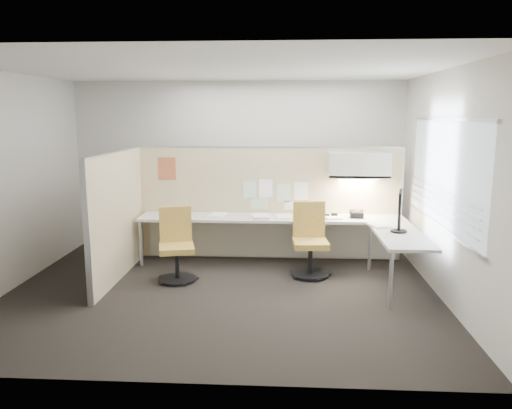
# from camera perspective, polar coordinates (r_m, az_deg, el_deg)

# --- Properties ---
(floor) EXTENTS (5.50, 4.50, 0.01)m
(floor) POSITION_cam_1_polar(r_m,az_deg,el_deg) (6.57, -3.90, -9.90)
(floor) COLOR black
(floor) RESTS_ON ground
(ceiling) EXTENTS (5.50, 4.50, 0.01)m
(ceiling) POSITION_cam_1_polar(r_m,az_deg,el_deg) (6.19, -4.23, 15.32)
(ceiling) COLOR white
(ceiling) RESTS_ON wall_back
(wall_back) EXTENTS (5.50, 0.02, 2.80)m
(wall_back) POSITION_cam_1_polar(r_m,az_deg,el_deg) (8.44, -2.10, 4.44)
(wall_back) COLOR beige
(wall_back) RESTS_ON ground
(wall_front) EXTENTS (5.50, 0.02, 2.80)m
(wall_front) POSITION_cam_1_polar(r_m,az_deg,el_deg) (4.04, -8.16, -2.11)
(wall_front) COLOR beige
(wall_front) RESTS_ON ground
(wall_left) EXTENTS (0.02, 4.50, 2.80)m
(wall_left) POSITION_cam_1_polar(r_m,az_deg,el_deg) (7.12, -26.60, 2.27)
(wall_left) COLOR beige
(wall_left) RESTS_ON ground
(wall_right) EXTENTS (0.02, 4.50, 2.80)m
(wall_right) POSITION_cam_1_polar(r_m,az_deg,el_deg) (6.47, 20.87, 1.98)
(wall_right) COLOR beige
(wall_right) RESTS_ON ground
(window_pane) EXTENTS (0.01, 2.80, 1.30)m
(window_pane) POSITION_cam_1_polar(r_m,az_deg,el_deg) (6.45, 20.74, 3.31)
(window_pane) COLOR #9EACB8
(window_pane) RESTS_ON wall_right
(partition_back) EXTENTS (4.10, 0.06, 1.75)m
(partition_back) POSITION_cam_1_polar(r_m,az_deg,el_deg) (7.84, 1.48, 0.12)
(partition_back) COLOR #C8B78B
(partition_back) RESTS_ON floor
(partition_left) EXTENTS (0.06, 2.20, 1.75)m
(partition_left) POSITION_cam_1_polar(r_m,az_deg,el_deg) (7.14, -15.51, -1.27)
(partition_left) COLOR #C8B78B
(partition_left) RESTS_ON floor
(desk) EXTENTS (4.00, 2.07, 0.73)m
(desk) POSITION_cam_1_polar(r_m,az_deg,el_deg) (7.43, 4.29, -2.63)
(desk) COLOR beige
(desk) RESTS_ON floor
(overhead_bin) EXTENTS (0.90, 0.36, 0.38)m
(overhead_bin) POSITION_cam_1_polar(r_m,az_deg,el_deg) (7.62, 11.68, 4.44)
(overhead_bin) COLOR beige
(overhead_bin) RESTS_ON partition_back
(task_light_strip) EXTENTS (0.60, 0.06, 0.02)m
(task_light_strip) POSITION_cam_1_polar(r_m,az_deg,el_deg) (7.64, 11.62, 2.87)
(task_light_strip) COLOR #FFEABF
(task_light_strip) RESTS_ON overhead_bin
(pinned_papers) EXTENTS (1.01, 0.00, 0.47)m
(pinned_papers) POSITION_cam_1_polar(r_m,az_deg,el_deg) (7.78, 2.06, 1.21)
(pinned_papers) COLOR #8CBF8C
(pinned_papers) RESTS_ON partition_back
(poster) EXTENTS (0.28, 0.00, 0.35)m
(poster) POSITION_cam_1_polar(r_m,az_deg,el_deg) (7.94, -10.15, 4.07)
(poster) COLOR #FA5E1F
(poster) RESTS_ON partition_back
(chair_left) EXTENTS (0.56, 0.58, 0.99)m
(chair_left) POSITION_cam_1_polar(r_m,az_deg,el_deg) (6.96, -9.08, -4.82)
(chair_left) COLOR black
(chair_left) RESTS_ON floor
(chair_right) EXTENTS (0.54, 0.54, 1.02)m
(chair_right) POSITION_cam_1_polar(r_m,az_deg,el_deg) (7.11, 6.18, -4.30)
(chair_right) COLOR black
(chair_right) RESTS_ON floor
(monitor) EXTENTS (0.21, 0.51, 0.54)m
(monitor) POSITION_cam_1_polar(r_m,az_deg,el_deg) (6.76, 16.11, -0.48)
(monitor) COLOR black
(monitor) RESTS_ON desk
(phone) EXTENTS (0.22, 0.21, 0.12)m
(phone) POSITION_cam_1_polar(r_m,az_deg,el_deg) (7.62, 11.40, -1.09)
(phone) COLOR black
(phone) RESTS_ON desk
(stapler) EXTENTS (0.14, 0.06, 0.05)m
(stapler) POSITION_cam_1_polar(r_m,az_deg,el_deg) (7.58, 7.88, -1.25)
(stapler) COLOR black
(stapler) RESTS_ON desk
(tape_dispenser) EXTENTS (0.10, 0.07, 0.06)m
(tape_dispenser) POSITION_cam_1_polar(r_m,az_deg,el_deg) (7.60, 8.94, -1.21)
(tape_dispenser) COLOR black
(tape_dispenser) RESTS_ON desk
(coat_hook) EXTENTS (0.18, 0.45, 1.35)m
(coat_hook) POSITION_cam_1_polar(r_m,az_deg,el_deg) (6.41, -18.51, 2.22)
(coat_hook) COLOR silver
(coat_hook) RESTS_ON partition_left
(paper_stack_0) EXTENTS (0.27, 0.33, 0.04)m
(paper_stack_0) POSITION_cam_1_polar(r_m,az_deg,el_deg) (7.76, -9.77, -1.08)
(paper_stack_0) COLOR white
(paper_stack_0) RESTS_ON desk
(paper_stack_1) EXTENTS (0.29, 0.34, 0.02)m
(paper_stack_1) POSITION_cam_1_polar(r_m,az_deg,el_deg) (7.69, -4.40, -1.14)
(paper_stack_1) COLOR white
(paper_stack_1) RESTS_ON desk
(paper_stack_2) EXTENTS (0.28, 0.34, 0.05)m
(paper_stack_2) POSITION_cam_1_polar(r_m,az_deg,el_deg) (7.42, 0.52, -1.42)
(paper_stack_2) COLOR white
(paper_stack_2) RESTS_ON desk
(paper_stack_3) EXTENTS (0.26, 0.32, 0.02)m
(paper_stack_3) POSITION_cam_1_polar(r_m,az_deg,el_deg) (7.53, 3.22, -1.38)
(paper_stack_3) COLOR white
(paper_stack_3) RESTS_ON desk
(paper_stack_4) EXTENTS (0.29, 0.34, 0.02)m
(paper_stack_4) POSITION_cam_1_polar(r_m,az_deg,el_deg) (7.55, 8.70, -1.43)
(paper_stack_4) COLOR white
(paper_stack_4) RESTS_ON desk
(paper_stack_5) EXTENTS (0.32, 0.36, 0.02)m
(paper_stack_5) POSITION_cam_1_polar(r_m,az_deg,el_deg) (7.11, 13.84, -2.33)
(paper_stack_5) COLOR white
(paper_stack_5) RESTS_ON desk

